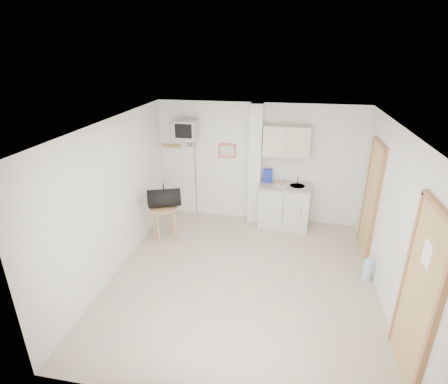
% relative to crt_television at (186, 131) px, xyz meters
% --- Properties ---
extents(ground, '(4.50, 4.50, 0.00)m').
position_rel_crt_television_xyz_m(ground, '(1.45, -2.02, -1.94)').
color(ground, '#B4A18D').
rests_on(ground, ground).
extents(room_envelope, '(4.24, 4.54, 2.55)m').
position_rel_crt_television_xyz_m(room_envelope, '(1.69, -1.93, -0.40)').
color(room_envelope, white).
rests_on(room_envelope, ground).
extents(kitchenette, '(1.03, 0.58, 2.10)m').
position_rel_crt_television_xyz_m(kitchenette, '(2.02, -0.02, -1.13)').
color(kitchenette, silver).
rests_on(kitchenette, ground).
extents(crt_television, '(0.44, 0.45, 2.15)m').
position_rel_crt_television_xyz_m(crt_television, '(0.00, 0.00, 0.00)').
color(crt_television, slate).
rests_on(crt_television, ground).
extents(round_table, '(0.54, 0.54, 0.70)m').
position_rel_crt_television_xyz_m(round_table, '(-0.20, -1.04, -1.35)').
color(round_table, '#AE7747').
rests_on(round_table, ground).
extents(duffel_bag, '(0.69, 0.53, 0.46)m').
position_rel_crt_television_xyz_m(duffel_bag, '(-0.19, -1.01, -1.07)').
color(duffel_bag, black).
rests_on(duffel_bag, round_table).
extents(water_bottle, '(0.13, 0.13, 0.40)m').
position_rel_crt_television_xyz_m(water_bottle, '(3.43, -1.67, -1.76)').
color(water_bottle, '#A8D4EB').
rests_on(water_bottle, ground).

